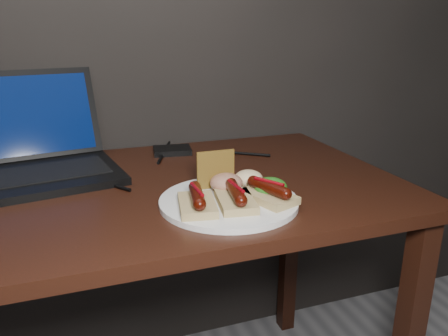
% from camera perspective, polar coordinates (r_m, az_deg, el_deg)
% --- Properties ---
extents(desk, '(1.40, 0.70, 0.75)m').
position_cam_1_polar(desk, '(1.06, -15.28, -7.34)').
color(desk, black).
rests_on(desk, ground).
extents(laptop, '(0.40, 0.41, 0.25)m').
position_cam_1_polar(laptop, '(1.19, -23.02, 1.76)').
color(laptop, black).
rests_on(laptop, desk).
extents(hard_drive, '(0.12, 0.09, 0.02)m').
position_cam_1_polar(hard_drive, '(1.29, -6.79, 2.30)').
color(hard_drive, black).
rests_on(hard_drive, desk).
extents(desk_cables, '(0.97, 0.39, 0.01)m').
position_cam_1_polar(desk_cables, '(1.17, -15.30, -0.05)').
color(desk_cables, black).
rests_on(desk_cables, desk).
extents(plate, '(0.30, 0.30, 0.01)m').
position_cam_1_polar(plate, '(0.91, 0.62, -4.37)').
color(plate, white).
rests_on(plate, desk).
extents(bread_sausage_left, '(0.09, 0.13, 0.04)m').
position_cam_1_polar(bread_sausage_left, '(0.86, -3.53, -4.28)').
color(bread_sausage_left, '#D5C17D').
rests_on(bread_sausage_left, plate).
extents(bread_sausage_center, '(0.09, 0.12, 0.04)m').
position_cam_1_polar(bread_sausage_center, '(0.87, 1.56, -3.84)').
color(bread_sausage_center, '#D5C17D').
rests_on(bread_sausage_center, plate).
extents(bread_sausage_right, '(0.10, 0.13, 0.04)m').
position_cam_1_polar(bread_sausage_right, '(0.90, 5.87, -3.22)').
color(bread_sausage_right, '#D5C17D').
rests_on(bread_sausage_right, plate).
extents(crispbread, '(0.08, 0.01, 0.08)m').
position_cam_1_polar(crispbread, '(0.96, -1.10, -0.18)').
color(crispbread, olive).
rests_on(crispbread, plate).
extents(salad_greens, '(0.07, 0.07, 0.04)m').
position_cam_1_polar(salad_greens, '(0.93, 6.11, -2.48)').
color(salad_greens, '#175511').
rests_on(salad_greens, plate).
extents(salsa_mound, '(0.07, 0.07, 0.04)m').
position_cam_1_polar(salsa_mound, '(0.95, 0.31, -1.93)').
color(salsa_mound, maroon).
rests_on(salsa_mound, plate).
extents(coleslaw_mound, '(0.06, 0.06, 0.04)m').
position_cam_1_polar(coleslaw_mound, '(0.98, 3.23, -1.32)').
color(coleslaw_mound, white).
rests_on(coleslaw_mound, plate).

